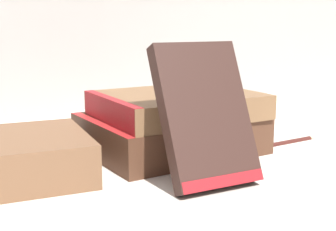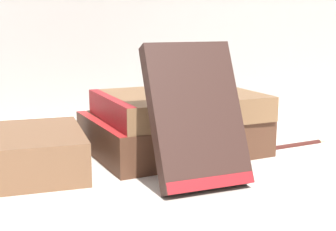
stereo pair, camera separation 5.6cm
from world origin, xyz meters
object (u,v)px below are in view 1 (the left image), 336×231
Objects in this scene: book_leaning_front at (206,119)px; pocket_watch at (199,91)px; fountain_pen at (286,140)px; book_flat_bottom at (167,133)px; reading_glasses at (77,136)px; book_flat_top at (174,105)px.

pocket_watch is (0.06, 0.11, 0.01)m from book_leaning_front.
pocket_watch reaches higher than fountain_pen.
pocket_watch is 0.43× the size of fountain_pen.
book_flat_bottom reaches higher than reading_glasses.
book_flat_top is at bearing 162.68° from fountain_pen.
reading_glasses is (-0.08, 0.13, -0.02)m from book_flat_bottom.
fountain_pen is at bearing -10.92° from pocket_watch.
pocket_watch reaches higher than reading_glasses.
book_flat_bottom is 1.76× the size of fountain_pen.
book_flat_top is at bearing -62.14° from reading_glasses.
book_flat_bottom is at bearing 123.80° from book_flat_top.
book_flat_bottom is 1.50× the size of book_leaning_front.
book_flat_bottom is at bearing 80.51° from book_leaning_front.
pocket_watch is (0.03, -0.01, 0.02)m from book_flat_top.
reading_glasses is at bearing 118.42° from book_flat_bottom.
book_flat_top is at bearing -58.25° from book_flat_bottom.
book_flat_top reaches higher than fountain_pen.
pocket_watch is 0.21m from reading_glasses.
book_flat_bottom reaches higher than fountain_pen.
book_flat_bottom is 0.04m from book_flat_top.
pocket_watch is at bearing -22.58° from book_flat_top.
fountain_pen is (0.25, -0.18, 0.00)m from reading_glasses.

